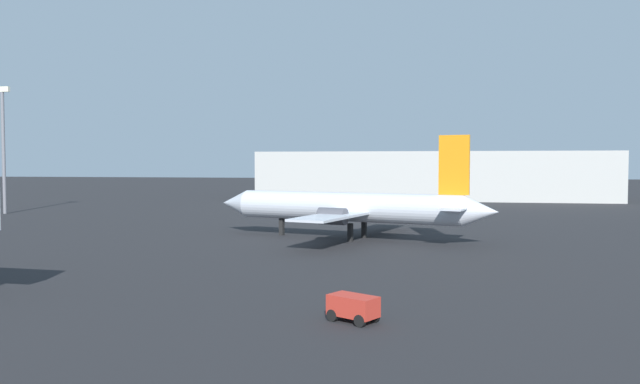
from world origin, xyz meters
TOP-DOWN VIEW (x-y plane):
  - airplane_on_taxiway at (-3.92, 49.78)m, footprint 30.06×23.57m
  - baggage_cart at (0.67, 17.07)m, footprint 2.73×2.31m
  - light_mast_left at (-60.29, 71.81)m, footprint 2.40×0.50m
  - terminal_building at (4.01, 126.42)m, footprint 73.60×25.69m

SIDE VIEW (x-z plane):
  - baggage_cart at x=0.67m, z-range 0.11..1.41m
  - airplane_on_taxiway at x=-3.92m, z-range -1.91..8.51m
  - terminal_building at x=4.01m, z-range 0.00..10.15m
  - light_mast_left at x=-60.29m, z-range 1.26..20.65m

